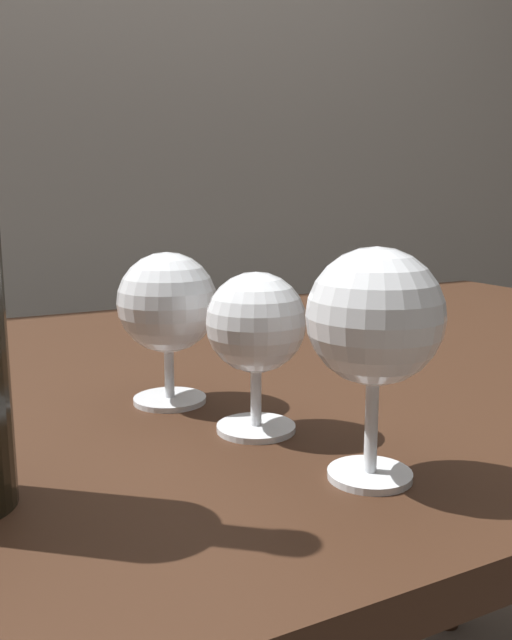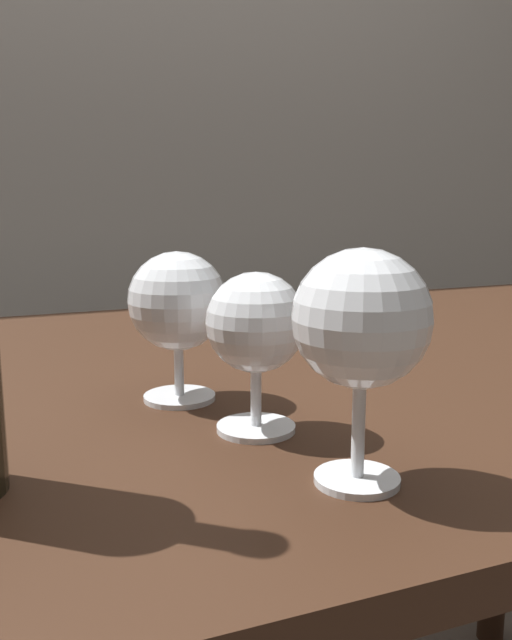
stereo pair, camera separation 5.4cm
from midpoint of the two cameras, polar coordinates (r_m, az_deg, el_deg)
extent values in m
cube|color=gray|center=(1.89, -13.29, 20.79)|extent=(5.00, 0.08, 2.60)
cube|color=#382114|center=(0.76, 2.17, -5.04)|extent=(1.51, 0.85, 0.03)
cylinder|color=#382114|center=(1.55, 20.88, -12.39)|extent=(0.06, 0.06, 0.74)
cylinder|color=white|center=(0.48, 11.78, -13.03)|extent=(0.06, 0.06, 0.00)
cylinder|color=white|center=(0.46, 11.98, -8.30)|extent=(0.01, 0.01, 0.08)
sphere|color=white|center=(0.44, 12.33, 0.11)|extent=(0.09, 0.09, 0.09)
ellipsoid|color=#380711|center=(0.44, 12.30, -0.51)|extent=(0.08, 0.08, 0.03)
cylinder|color=white|center=(0.56, 2.77, -9.08)|extent=(0.06, 0.06, 0.00)
cylinder|color=white|center=(0.55, 2.81, -5.93)|extent=(0.01, 0.01, 0.06)
sphere|color=white|center=(0.54, 2.86, -0.21)|extent=(0.08, 0.08, 0.08)
ellipsoid|color=pink|center=(0.54, 2.86, -0.30)|extent=(0.07, 0.07, 0.03)
cylinder|color=white|center=(0.64, -4.06, -6.51)|extent=(0.07, 0.07, 0.00)
cylinder|color=white|center=(0.63, -4.10, -3.72)|extent=(0.01, 0.01, 0.06)
sphere|color=white|center=(0.62, -4.17, 1.59)|extent=(0.09, 0.09, 0.09)
ellipsoid|color=maroon|center=(0.62, -4.17, 1.65)|extent=(0.08, 0.08, 0.04)
camera|label=1|loc=(0.03, -87.14, 0.55)|focal=38.06mm
camera|label=2|loc=(0.03, 92.86, -0.55)|focal=38.06mm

